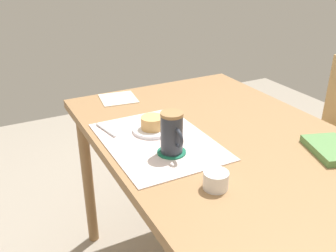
% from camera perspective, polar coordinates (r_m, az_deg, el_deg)
% --- Properties ---
extents(dining_table, '(1.20, 0.83, 0.75)m').
position_cam_1_polar(dining_table, '(1.37, 7.99, -4.38)').
color(dining_table, '#997047').
rests_on(dining_table, ground_plane).
extents(wooden_chair, '(0.47, 0.47, 0.86)m').
position_cam_1_polar(wooden_chair, '(2.05, 23.57, -1.99)').
color(wooden_chair, tan).
rests_on(wooden_chair, ground_plane).
extents(placemat, '(0.47, 0.34, 0.00)m').
position_cam_1_polar(placemat, '(1.27, -1.60, -2.31)').
color(placemat, silver).
rests_on(placemat, dining_table).
extents(pastry_plate, '(0.14, 0.14, 0.01)m').
position_cam_1_polar(pastry_plate, '(1.33, -2.37, -0.56)').
color(pastry_plate, white).
rests_on(pastry_plate, placemat).
extents(pastry, '(0.08, 0.08, 0.04)m').
position_cam_1_polar(pastry, '(1.32, -2.39, 0.52)').
color(pastry, '#E0A860').
rests_on(pastry, pastry_plate).
extents(coffee_coaster, '(0.09, 0.09, 0.00)m').
position_cam_1_polar(coffee_coaster, '(1.20, 0.55, -3.99)').
color(coffee_coaster, '#196B4C').
rests_on(coffee_coaster, placemat).
extents(coffee_mug, '(0.10, 0.07, 0.13)m').
position_cam_1_polar(coffee_mug, '(1.16, 0.62, -1.04)').
color(coffee_mug, '#2D333D').
rests_on(coffee_mug, coffee_coaster).
extents(teaspoon, '(0.13, 0.03, 0.01)m').
position_cam_1_polar(teaspoon, '(1.35, -9.50, -0.60)').
color(teaspoon, silver).
rests_on(teaspoon, placemat).
extents(paper_napkin, '(0.17, 0.17, 0.00)m').
position_cam_1_polar(paper_napkin, '(1.65, -7.58, 4.16)').
color(paper_napkin, silver).
rests_on(paper_napkin, dining_table).
extents(sugar_bowl, '(0.07, 0.07, 0.05)m').
position_cam_1_polar(sugar_bowl, '(1.03, 7.30, -8.18)').
color(sugar_bowl, white).
rests_on(sugar_bowl, dining_table).
extents(small_book, '(0.21, 0.18, 0.02)m').
position_cam_1_polar(small_book, '(1.31, 23.61, -3.25)').
color(small_book, '#598C4C').
rests_on(small_book, dining_table).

